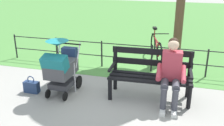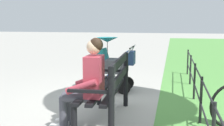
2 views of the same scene
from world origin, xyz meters
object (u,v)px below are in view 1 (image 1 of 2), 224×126
(park_bench, at_px, (151,72))
(person_on_bench, at_px, (171,71))
(bicycle, at_px, (156,48))
(handbag, at_px, (32,87))
(stroller, at_px, (61,67))

(park_bench, height_order, person_on_bench, person_on_bench)
(bicycle, bearing_deg, park_bench, 93.56)
(handbag, xyz_separation_m, bicycle, (-2.26, -2.74, 0.24))
(park_bench, bearing_deg, stroller, 11.54)
(person_on_bench, xyz_separation_m, bicycle, (0.54, -2.46, -0.31))
(park_bench, relative_size, handbag, 4.38)
(park_bench, height_order, stroller, stroller)
(person_on_bench, distance_m, handbag, 2.87)
(person_on_bench, bearing_deg, handbag, 5.60)
(park_bench, xyz_separation_m, person_on_bench, (-0.40, 0.22, 0.15))
(person_on_bench, distance_m, bicycle, 2.54)
(stroller, distance_m, handbag, 0.80)
(park_bench, distance_m, person_on_bench, 0.48)
(handbag, bearing_deg, stroller, -167.81)
(stroller, height_order, bicycle, stroller)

